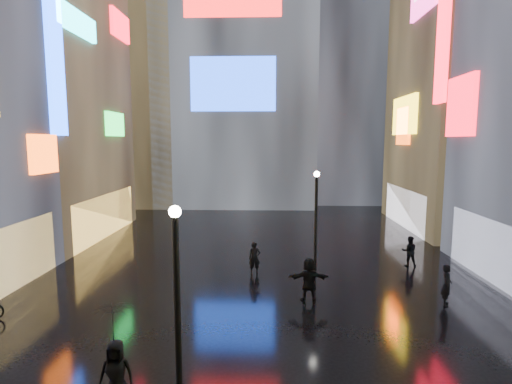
{
  "coord_description": "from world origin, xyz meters",
  "views": [
    {
      "loc": [
        0.45,
        -1.3,
        6.7
      ],
      "look_at": [
        0.0,
        12.0,
        5.0
      ],
      "focal_mm": 28.0,
      "sensor_mm": 36.0,
      "label": 1
    }
  ],
  "objects": [
    {
      "name": "umbrella_2",
      "position": [
        -3.38,
        7.93,
        2.26
      ],
      "size": [
        1.49,
        1.49,
        0.96
      ],
      "primitive_type": "imported",
      "rotation": [
        0.0,
        0.0,
        2.41
      ],
      "color": "black",
      "rests_on": "pedestrian_4"
    },
    {
      "name": "pedestrian_7",
      "position": [
        8.0,
        19.84,
        0.82
      ],
      "size": [
        0.88,
        0.74,
        1.64
      ],
      "primitive_type": "imported",
      "rotation": [
        0.0,
        0.0,
        2.99
      ],
      "color": "black",
      "rests_on": "ground"
    },
    {
      "name": "pedestrian_4",
      "position": [
        -3.38,
        7.93,
        0.89
      ],
      "size": [
        0.91,
        0.63,
        1.78
      ],
      "primitive_type": "imported",
      "rotation": [
        0.0,
        0.0,
        0.08
      ],
      "color": "black",
      "rests_on": "ground"
    },
    {
      "name": "pedestrian_6",
      "position": [
        -0.29,
        18.3,
        0.81
      ],
      "size": [
        0.65,
        0.49,
        1.63
      ],
      "primitive_type": "imported",
      "rotation": [
        0.0,
        0.0,
        0.17
      ],
      "color": "black",
      "rests_on": "ground"
    },
    {
      "name": "pedestrian_8",
      "position": [
        7.73,
        14.66,
        0.85
      ],
      "size": [
        0.6,
        0.72,
        1.7
      ],
      "primitive_type": "imported",
      "rotation": [
        0.0,
        0.0,
        1.21
      ],
      "color": "black",
      "rests_on": "ground"
    },
    {
      "name": "tower_main",
      "position": [
        -3.0,
        43.97,
        21.01
      ],
      "size": [
        16.0,
        14.2,
        42.0
      ],
      "color": "black",
      "rests_on": "ground"
    },
    {
      "name": "tower_flank_right",
      "position": [
        9.0,
        46.0,
        17.0
      ],
      "size": [
        12.0,
        12.0,
        34.0
      ],
      "primitive_type": "cube",
      "color": "black",
      "rests_on": "ground"
    },
    {
      "name": "tower_flank_left",
      "position": [
        -14.0,
        42.0,
        13.0
      ],
      "size": [
        10.0,
        10.0,
        26.0
      ],
      "primitive_type": "cube",
      "color": "black",
      "rests_on": "ground"
    },
    {
      "name": "lamp_far",
      "position": [
        2.83,
        18.79,
        2.94
      ],
      "size": [
        0.3,
        0.3,
        5.2
      ],
      "color": "black",
      "rests_on": "ground"
    },
    {
      "name": "building_right_far",
      "position": [
        15.98,
        30.0,
        13.98
      ],
      "size": [
        10.28,
        12.0,
        28.0
      ],
      "color": "black",
      "rests_on": "ground"
    },
    {
      "name": "ground",
      "position": [
        0.0,
        20.0,
        0.0
      ],
      "size": [
        140.0,
        140.0,
        0.0
      ],
      "primitive_type": "plane",
      "color": "black",
      "rests_on": "ground"
    },
    {
      "name": "lamp_near",
      "position": [
        -1.78,
        7.89,
        2.94
      ],
      "size": [
        0.3,
        0.3,
        5.2
      ],
      "color": "black",
      "rests_on": "ground"
    },
    {
      "name": "pedestrian_5",
      "position": [
        2.13,
        14.87,
        0.93
      ],
      "size": [
        1.74,
        0.59,
        1.86
      ],
      "primitive_type": "imported",
      "rotation": [
        0.0,
        0.0,
        3.17
      ],
      "color": "black",
      "rests_on": "ground"
    },
    {
      "name": "building_left_far",
      "position": [
        -15.98,
        26.0,
        10.98
      ],
      "size": [
        10.28,
        12.0,
        22.0
      ],
      "color": "black",
      "rests_on": "ground"
    }
  ]
}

